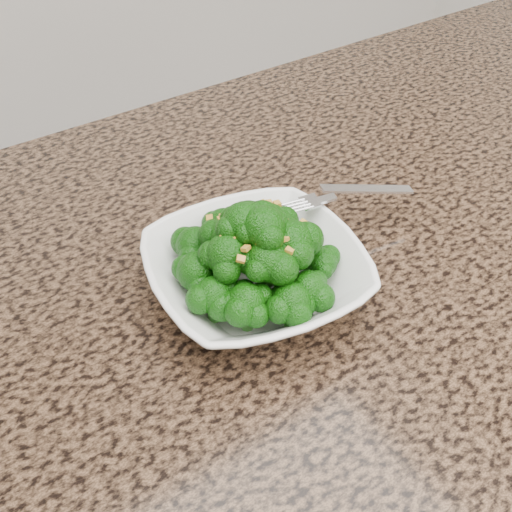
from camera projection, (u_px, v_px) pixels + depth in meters
granite_counter at (380, 334)px, 0.63m from camera, size 1.64×1.04×0.03m
bowl at (256, 275)px, 0.63m from camera, size 0.24×0.24×0.05m
broccoli_pile at (256, 225)px, 0.59m from camera, size 0.18×0.18×0.07m
garlic_topping at (256, 191)px, 0.56m from camera, size 0.11×0.11×0.01m
fork at (328, 198)px, 0.67m from camera, size 0.18×0.08×0.01m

